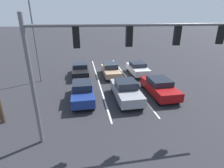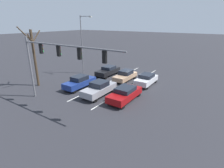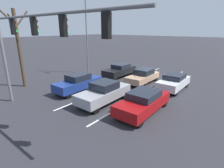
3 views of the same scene
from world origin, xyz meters
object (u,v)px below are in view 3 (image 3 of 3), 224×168
object	(u,v)px
car_navy_rightlane_front	(78,83)
car_maroon_leftlane_front	(143,102)
car_silver_leftlane_second	(174,82)
street_lamp_right_shoulder	(88,31)
car_tan_midlane_second	(143,76)
traffic_signal_gantry	(29,37)
car_gray_midlane_front	(104,92)
bare_tree_near	(18,45)
car_black_rightlane_second	(120,70)

from	to	relation	value
car_navy_rightlane_front	car_maroon_leftlane_front	bearing A→B (deg)	179.29
car_silver_leftlane_second	street_lamp_right_shoulder	bearing A→B (deg)	2.38
car_tan_midlane_second	street_lamp_right_shoulder	world-z (taller)	street_lamp_right_shoulder
car_silver_leftlane_second	car_navy_rightlane_front	bearing A→B (deg)	41.46
car_navy_rightlane_front	traffic_signal_gantry	size ratio (longest dim) A/B	0.39
car_navy_rightlane_front	car_gray_midlane_front	distance (m)	3.59
bare_tree_near	street_lamp_right_shoulder	bearing A→B (deg)	-98.02
car_maroon_leftlane_front	car_gray_midlane_front	distance (m)	3.18
traffic_signal_gantry	car_maroon_leftlane_front	bearing A→B (deg)	-135.93
car_gray_midlane_front	car_silver_leftlane_second	distance (m)	7.11
car_navy_rightlane_front	bare_tree_near	distance (m)	6.63
car_silver_leftlane_second	traffic_signal_gantry	xyz separation A→B (m)	(4.87, 10.73, 4.29)
car_maroon_leftlane_front	car_navy_rightlane_front	world-z (taller)	car_navy_rightlane_front
car_silver_leftlane_second	bare_tree_near	bearing A→B (deg)	35.06
car_navy_rightlane_front	car_black_rightlane_second	size ratio (longest dim) A/B	1.01
car_navy_rightlane_front	car_tan_midlane_second	xyz separation A→B (m)	(-3.36, -5.95, -0.07)
car_maroon_leftlane_front	car_navy_rightlane_front	size ratio (longest dim) A/B	1.03
car_maroon_leftlane_front	traffic_signal_gantry	xyz separation A→B (m)	(4.93, 4.77, 4.29)
car_silver_leftlane_second	car_black_rightlane_second	world-z (taller)	same
car_navy_rightlane_front	car_gray_midlane_front	size ratio (longest dim) A/B	0.98
car_gray_midlane_front	car_silver_leftlane_second	world-z (taller)	car_gray_midlane_front
car_navy_rightlane_front	bare_tree_near	bearing A→B (deg)	25.21
car_tan_midlane_second	car_black_rightlane_second	world-z (taller)	car_black_rightlane_second
car_black_rightlane_second	bare_tree_near	world-z (taller)	bare_tree_near
car_silver_leftlane_second	car_maroon_leftlane_front	bearing A→B (deg)	90.55
car_maroon_leftlane_front	traffic_signal_gantry	distance (m)	8.09
car_maroon_leftlane_front	traffic_signal_gantry	size ratio (longest dim) A/B	0.40
traffic_signal_gantry	street_lamp_right_shoulder	xyz separation A→B (m)	(5.89, -10.28, 0.13)
street_lamp_right_shoulder	bare_tree_near	world-z (taller)	street_lamp_right_shoulder
car_black_rightlane_second	car_navy_rightlane_front	bearing A→B (deg)	91.00
bare_tree_near	car_maroon_leftlane_front	bearing A→B (deg)	-168.72
car_maroon_leftlane_front	bare_tree_near	size ratio (longest dim) A/B	0.62
car_tan_midlane_second	traffic_signal_gantry	xyz separation A→B (m)	(1.59, 10.80, 4.32)
car_maroon_leftlane_front	car_silver_leftlane_second	size ratio (longest dim) A/B	1.14
car_navy_rightlane_front	car_tan_midlane_second	distance (m)	6.83
car_gray_midlane_front	car_black_rightlane_second	distance (m)	7.98
car_tan_midlane_second	bare_tree_near	bearing A→B (deg)	44.39
car_tan_midlane_second	car_navy_rightlane_front	bearing A→B (deg)	60.53
traffic_signal_gantry	bare_tree_near	size ratio (longest dim) A/B	1.56
car_tan_midlane_second	traffic_signal_gantry	distance (m)	11.74
car_navy_rightlane_front	bare_tree_near	xyz separation A→B (m)	(5.23, 2.46, 3.24)
bare_tree_near	car_navy_rightlane_front	bearing A→B (deg)	-154.79
car_maroon_leftlane_front	car_gray_midlane_front	xyz separation A→B (m)	(3.15, 0.45, 0.07)
car_gray_midlane_front	bare_tree_near	size ratio (longest dim) A/B	0.61
car_maroon_leftlane_front	street_lamp_right_shoulder	distance (m)	12.92
traffic_signal_gantry	bare_tree_near	xyz separation A→B (m)	(7.00, -2.39, -1.00)
car_black_rightlane_second	street_lamp_right_shoulder	distance (m)	6.07
car_silver_leftlane_second	bare_tree_near	distance (m)	14.88
car_black_rightlane_second	street_lamp_right_shoulder	bearing A→B (deg)	15.82
traffic_signal_gantry	bare_tree_near	distance (m)	7.47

